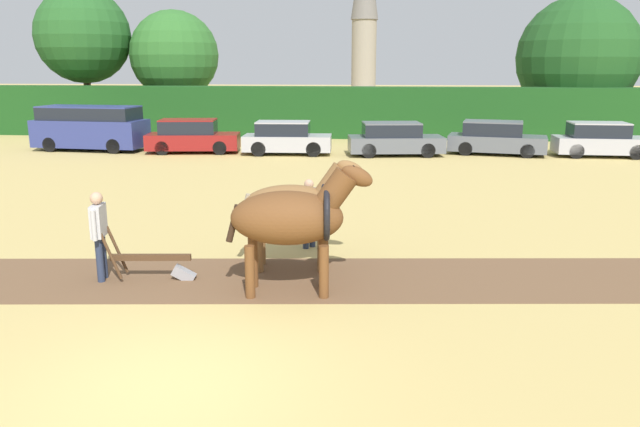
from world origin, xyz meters
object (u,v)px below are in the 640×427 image
object	(u,v)px
church_spire	(365,6)
parked_car_right	(600,140)
parked_car_left	(192,137)
tree_far_left	(83,36)
plow	(158,263)
draft_horse_lead_right	(296,206)
farmer_beside_team	(309,209)
parked_car_center_left	(286,138)
parked_car_center	(394,140)
draft_horse_lead_left	(293,218)
tree_center_left	(578,57)
parked_car_center_right	(496,139)
parked_van	(90,128)
farmer_at_plow	(99,229)
tree_left	(174,55)

from	to	relation	value
church_spire	parked_car_right	xyz separation A→B (m)	(12.20, -43.41, -9.62)
church_spire	parked_car_left	bearing A→B (deg)	-98.58
tree_far_left	plow	distance (m)	31.78
draft_horse_lead_right	farmer_beside_team	xyz separation A→B (m)	(0.09, 1.48, -0.39)
tree_far_left	parked_car_center_left	xyz separation A→B (m)	(14.42, -10.22, -5.08)
plow	parked_car_center	world-z (taller)	parked_car_center
church_spire	draft_horse_lead_left	world-z (taller)	church_spire
tree_center_left	parked_car_center_right	distance (m)	12.17
church_spire	parked_van	bearing A→B (deg)	-105.09
parked_car_left	church_spire	bearing A→B (deg)	74.04
farmer_at_plow	farmer_beside_team	world-z (taller)	farmer_at_plow
parked_car_right	draft_horse_lead_left	bearing A→B (deg)	-120.33
tree_far_left	church_spire	bearing A→B (deg)	63.99
draft_horse_lead_right	plow	world-z (taller)	draft_horse_lead_right
farmer_beside_team	parked_car_center_left	world-z (taller)	farmer_beside_team
parked_car_center_right	draft_horse_lead_right	bearing A→B (deg)	-100.07
tree_far_left	parked_car_left	bearing A→B (deg)	-45.75
tree_far_left	parked_car_center	size ratio (longest dim) A/B	1.95
parked_car_center_left	parked_car_center	world-z (taller)	parked_car_center_left
draft_horse_lead_right	parked_van	distance (m)	20.98
draft_horse_lead_right	farmer_at_plow	distance (m)	3.85
tree_far_left	farmer_at_plow	size ratio (longest dim) A/B	5.00
tree_far_left	draft_horse_lead_right	bearing A→B (deg)	-57.25
parked_car_right	farmer_beside_team	bearing A→B (deg)	-124.94
tree_center_left	parked_car_center_left	world-z (taller)	tree_center_left
church_spire	parked_car_left	size ratio (longest dim) A/B	4.42
tree_far_left	draft_horse_lead_left	bearing A→B (deg)	-58.36
draft_horse_lead_left	parked_van	size ratio (longest dim) A/B	0.49
parked_car_center_left	parked_car_center_right	distance (m)	9.75
tree_left	plow	distance (m)	30.42
tree_center_left	church_spire	xyz separation A→B (m)	(-13.79, 33.35, 5.87)
draft_horse_lead_right	parked_car_right	world-z (taller)	draft_horse_lead_right
tree_left	parked_car_center	size ratio (longest dim) A/B	1.66
church_spire	parked_car_center_left	size ratio (longest dim) A/B	4.78
tree_far_left	plow	bearing A→B (deg)	-62.22
tree_center_left	parked_van	bearing A→B (deg)	-158.02
tree_left	parked_car_center_left	world-z (taller)	tree_left
parked_car_left	parked_car_right	xyz separation A→B (m)	(18.84, 0.59, -0.01)
tree_left	farmer_at_plow	distance (m)	30.15
plow	parked_car_center_left	bearing A→B (deg)	84.60
plow	parked_car_right	xyz separation A→B (m)	(14.14, 18.14, 0.42)
parked_car_center_left	parked_car_right	bearing A→B (deg)	-0.14
farmer_beside_team	parked_van	bearing A→B (deg)	168.52
farmer_at_plow	parked_car_right	xyz separation A→B (m)	(15.22, 18.27, -0.28)
plow	tree_left	bearing A→B (deg)	101.63
tree_center_left	parked_car_center_left	distance (m)	19.53
tree_center_left	farmer_beside_team	size ratio (longest dim) A/B	5.05
parked_car_center	parked_car_center_right	bearing A→B (deg)	1.76
farmer_at_plow	parked_car_left	bearing A→B (deg)	92.05
farmer_at_plow	farmer_beside_team	xyz separation A→B (m)	(3.76, 2.60, -0.11)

